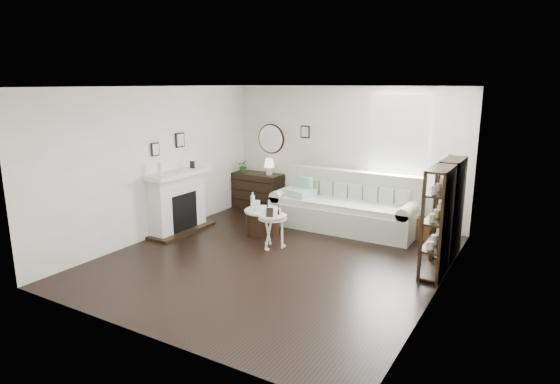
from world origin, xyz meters
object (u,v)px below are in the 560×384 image
Objects in this scene: sofa at (344,210)px; drum_table at (263,222)px; pedestal_table at (273,218)px; dresser at (256,191)px.

sofa is 4.10× the size of drum_table.
pedestal_table is (-0.60, -1.68, 0.18)m from sofa.
pedestal_table is at bearing -45.16° from drum_table.
sofa is 4.75× the size of pedestal_table.
dresser is at bearing 129.32° from pedestal_table.
dresser is 2.03× the size of pedestal_table.
dresser reaches higher than drum_table.
sofa reaches higher than dresser.
dresser is at bearing 170.50° from sofa.
pedestal_table is at bearing -109.66° from sofa.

